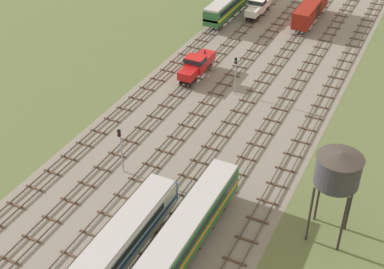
% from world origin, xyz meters
% --- Properties ---
extents(ground_plane, '(480.00, 480.00, 0.00)m').
position_xyz_m(ground_plane, '(0.00, 56.00, 0.00)').
color(ground_plane, '#5B6B3D').
extents(ballast_bed, '(27.20, 176.00, 0.01)m').
position_xyz_m(ballast_bed, '(0.00, 56.00, 0.00)').
color(ballast_bed, gray).
rests_on(ballast_bed, ground).
extents(track_far_left, '(2.40, 126.00, 0.29)m').
position_xyz_m(track_far_left, '(-11.60, 57.00, 0.14)').
color(track_far_left, '#47382D').
rests_on(track_far_left, ground).
extents(track_left, '(2.40, 126.00, 0.29)m').
position_xyz_m(track_left, '(-6.96, 57.00, 0.14)').
color(track_left, '#47382D').
rests_on(track_left, ground).
extents(track_centre_left, '(2.40, 126.00, 0.29)m').
position_xyz_m(track_centre_left, '(-2.32, 57.00, 0.14)').
color(track_centre_left, '#47382D').
rests_on(track_centre_left, ground).
extents(track_centre, '(2.40, 126.00, 0.29)m').
position_xyz_m(track_centre, '(2.32, 57.00, 0.14)').
color(track_centre, '#47382D').
rests_on(track_centre, ground).
extents(track_centre_right, '(2.40, 126.00, 0.29)m').
position_xyz_m(track_centre_right, '(6.96, 57.00, 0.14)').
color(track_centre_right, '#47382D').
rests_on(track_centre_right, ground).
extents(track_right, '(2.40, 126.00, 0.29)m').
position_xyz_m(track_right, '(11.60, 57.00, 0.14)').
color(track_right, '#47382D').
rests_on(track_right, ground).
extents(diesel_railcar_centre_nearest, '(2.96, 20.50, 3.80)m').
position_xyz_m(diesel_railcar_centre_nearest, '(2.32, 16.04, 2.60)').
color(diesel_railcar_centre_nearest, beige).
rests_on(diesel_railcar_centre_nearest, ground).
extents(passenger_coach_centre_right_near, '(2.96, 22.00, 3.80)m').
position_xyz_m(passenger_coach_centre_right_near, '(6.96, 19.99, 2.61)').
color(passenger_coach_centre_right_near, '#286638').
rests_on(passenger_coach_centre_right_near, ground).
extents(shunter_loco_left_mid, '(2.74, 8.46, 3.10)m').
position_xyz_m(shunter_loco_left_mid, '(-6.96, 52.95, 2.01)').
color(shunter_loco_left_mid, red).
rests_on(shunter_loco_left_mid, ground).
extents(shunter_loco_left_midfar, '(2.74, 8.46, 3.10)m').
position_xyz_m(shunter_loco_left_midfar, '(-6.96, 78.73, 2.01)').
color(shunter_loco_left_midfar, white).
rests_on(shunter_loco_left_midfar, ground).
extents(freight_boxcar_centre_farther, '(2.87, 14.00, 3.60)m').
position_xyz_m(freight_boxcar_centre_farther, '(2.33, 80.19, 2.45)').
color(freight_boxcar_centre_farther, maroon).
rests_on(freight_boxcar_centre_farther, ground).
extents(water_tower, '(4.25, 4.25, 9.79)m').
position_xyz_m(water_tower, '(18.16, 29.70, 8.00)').
color(water_tower, '#2D2826').
rests_on(water_tower, ground).
extents(signal_post_nearest, '(0.28, 0.47, 5.72)m').
position_xyz_m(signal_post_nearest, '(0.00, 50.67, 3.61)').
color(signal_post_nearest, gray).
rests_on(signal_post_nearest, ground).
extents(signal_post_near, '(0.28, 0.47, 5.87)m').
position_xyz_m(signal_post_near, '(-4.64, 29.19, 3.70)').
color(signal_post_near, gray).
rests_on(signal_post_near, ground).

